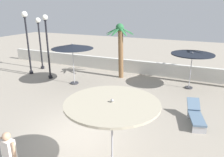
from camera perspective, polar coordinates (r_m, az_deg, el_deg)
ground_plane at (r=9.26m, az=-8.23°, el=-13.95°), size 56.00×56.00×0.00m
boundary_wall at (r=16.73m, az=8.22°, el=2.81°), size 25.20×0.30×1.00m
patio_umbrella_1 at (r=14.22m, az=-10.27°, el=8.11°), size 2.67×2.67×2.70m
patio_umbrella_2 at (r=14.08m, az=20.19°, el=5.54°), size 2.52×2.52×2.30m
patio_umbrella_3 at (r=5.56m, az=0.03°, el=-7.46°), size 2.43×2.43×2.72m
palm_tree_0 at (r=15.39m, az=2.20°, el=9.00°), size 2.07×2.08×3.82m
lamp_post_0 at (r=18.53m, az=-18.38°, el=10.53°), size 0.41×0.41×4.09m
lamp_post_1 at (r=17.31m, az=-21.34°, el=10.98°), size 0.43×0.43×4.59m
lamp_post_2 at (r=15.72m, az=-16.54°, el=9.52°), size 0.37×0.37×4.40m
lounge_chair_0 at (r=10.40m, az=20.96°, el=-8.75°), size 1.01×1.96×0.84m
guest_1 at (r=7.06m, az=-25.19°, el=-17.19°), size 0.56×0.28×1.67m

